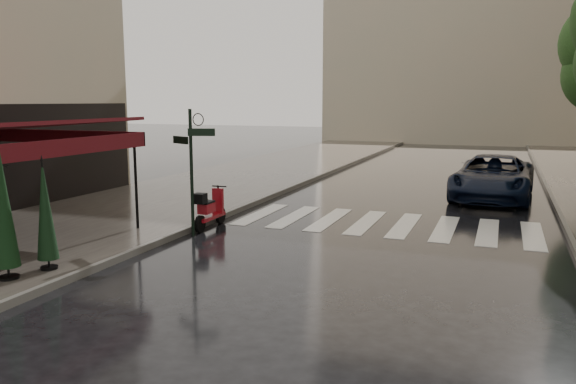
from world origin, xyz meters
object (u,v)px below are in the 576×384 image
Objects in this scene: parasol_front at (3,206)px; parasol_back at (45,210)px; scooter at (209,210)px; parked_car at (493,177)px.

parasol_front is 1.18× the size of parasol_back.
parasol_back is (-0.93, -4.61, 0.78)m from scooter.
parasol_back reaches higher than parked_car.
parked_car is 2.50× the size of parasol_back.
parasol_back is at bearing -118.78° from parked_car.
scooter is 5.55m from parasol_front.
parasol_front is at bearing -118.05° from parked_car.
scooter is at bearing 78.65° from parasol_back.
parasol_back is at bearing -102.36° from scooter.
parked_car is (6.78, 7.43, 0.25)m from scooter.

